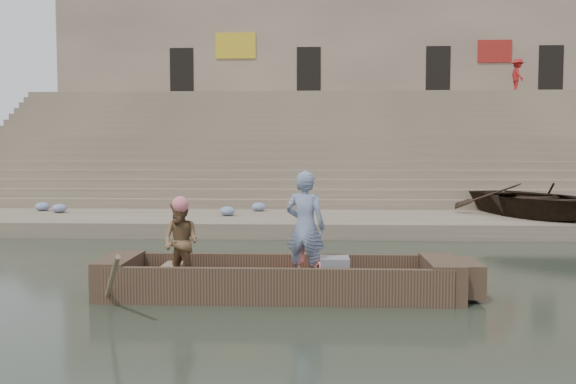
# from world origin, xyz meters

# --- Properties ---
(ground) EXTENTS (120.00, 120.00, 0.00)m
(ground) POSITION_xyz_m (0.00, 0.00, 0.00)
(ground) COLOR #273125
(ground) RESTS_ON ground
(lower_landing) EXTENTS (32.00, 4.00, 0.40)m
(lower_landing) POSITION_xyz_m (0.00, 8.00, 0.20)
(lower_landing) COLOR gray
(lower_landing) RESTS_ON ground
(mid_landing) EXTENTS (32.00, 3.00, 2.80)m
(mid_landing) POSITION_xyz_m (0.00, 15.50, 1.40)
(mid_landing) COLOR gray
(mid_landing) RESTS_ON ground
(upper_landing) EXTENTS (32.00, 3.00, 5.20)m
(upper_landing) POSITION_xyz_m (0.00, 22.50, 2.60)
(upper_landing) COLOR gray
(upper_landing) RESTS_ON ground
(ghat_steps) EXTENTS (32.00, 11.00, 5.20)m
(ghat_steps) POSITION_xyz_m (0.00, 17.19, 1.80)
(ghat_steps) COLOR gray
(ghat_steps) RESTS_ON ground
(building_wall) EXTENTS (32.00, 5.07, 11.20)m
(building_wall) POSITION_xyz_m (0.00, 26.50, 5.60)
(building_wall) COLOR tan
(building_wall) RESTS_ON ground
(main_rowboat) EXTENTS (5.00, 1.30, 0.22)m
(main_rowboat) POSITION_xyz_m (-2.25, 0.11, 0.11)
(main_rowboat) COLOR brown
(main_rowboat) RESTS_ON ground
(rowboat_trim) EXTENTS (6.04, 2.63, 1.97)m
(rowboat_trim) POSITION_xyz_m (-2.04, 0.10, 0.31)
(rowboat_trim) COLOR brown
(rowboat_trim) RESTS_ON ground
(standing_man) EXTENTS (0.74, 0.61, 1.76)m
(standing_man) POSITION_xyz_m (-1.83, 0.07, 1.10)
(standing_man) COLOR navy
(standing_man) RESTS_ON main_rowboat
(rowing_man) EXTENTS (0.78, 0.71, 1.30)m
(rowing_man) POSITION_xyz_m (-3.77, -0.05, 0.87)
(rowing_man) COLOR #28783C
(rowing_man) RESTS_ON main_rowboat
(television) EXTENTS (0.46, 0.42, 0.40)m
(television) POSITION_xyz_m (-1.38, 0.11, 0.42)
(television) COLOR gray
(television) RESTS_ON main_rowboat
(beached_rowboat) EXTENTS (4.68, 5.51, 0.97)m
(beached_rowboat) POSITION_xyz_m (4.61, 8.14, 0.88)
(beached_rowboat) COLOR #2D2116
(beached_rowboat) RESTS_ON lower_landing
(pedestrian) EXTENTS (0.69, 1.16, 1.76)m
(pedestrian) POSITION_xyz_m (8.69, 22.31, 6.08)
(pedestrian) COLOR #A21C1B
(pedestrian) RESTS_ON upper_landing
(cloth_bundles) EXTENTS (8.70, 1.77, 0.26)m
(cloth_bundles) POSITION_xyz_m (-5.84, 8.75, 0.53)
(cloth_bundles) COLOR #3F5999
(cloth_bundles) RESTS_ON lower_landing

